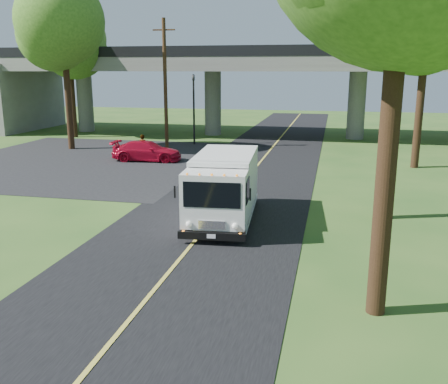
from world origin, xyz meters
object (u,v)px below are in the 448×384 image
(traffic_signal, at_px, (194,102))
(tree_right_far, at_px, (433,17))
(tree_left_far, at_px, (70,45))
(pedestrian, at_px, (143,147))
(step_van, at_px, (224,186))
(tree_left_lot, at_px, (65,34))
(red_sedan, at_px, (147,151))
(utility_pole, at_px, (165,83))

(traffic_signal, bearing_deg, tree_right_far, -22.07)
(tree_left_far, height_order, pedestrian, tree_left_far)
(step_van, bearing_deg, tree_left_lot, 130.00)
(tree_left_far, bearing_deg, pedestrian, -43.23)
(tree_left_far, bearing_deg, red_sedan, -43.06)
(utility_pole, distance_m, tree_left_far, 10.45)
(traffic_signal, bearing_deg, step_van, -70.95)
(tree_right_far, relative_size, tree_left_lot, 1.05)
(tree_right_far, distance_m, pedestrian, 18.21)
(traffic_signal, height_order, step_van, traffic_signal)
(red_sedan, relative_size, pedestrian, 2.67)
(tree_left_lot, height_order, tree_left_far, tree_left_lot)
(tree_right_far, xyz_separation_m, tree_left_far, (-26.00, 8.00, -0.85))
(tree_left_lot, distance_m, step_van, 21.27)
(tree_left_lot, relative_size, pedestrian, 6.53)
(step_van, xyz_separation_m, pedestrian, (-7.78, 11.55, -0.54))
(tree_right_far, bearing_deg, traffic_signal, 157.93)
(red_sedan, bearing_deg, utility_pole, 0.78)
(traffic_signal, bearing_deg, utility_pole, -126.87)
(tree_left_lot, bearing_deg, tree_right_far, -4.97)
(tree_left_far, xyz_separation_m, pedestrian, (9.42, -8.86, -6.65))
(traffic_signal, bearing_deg, tree_left_lot, -151.89)
(tree_left_lot, distance_m, tree_left_far, 6.72)
(utility_pole, relative_size, red_sedan, 2.10)
(tree_right_far, height_order, pedestrian, tree_right_far)
(utility_pole, height_order, tree_left_far, tree_left_far)
(tree_right_far, bearing_deg, pedestrian, -177.03)
(utility_pole, xyz_separation_m, pedestrian, (0.13, -5.02, -3.79))
(utility_pole, bearing_deg, pedestrian, -88.52)
(red_sedan, bearing_deg, step_van, -151.43)
(utility_pole, relative_size, step_van, 1.49)
(red_sedan, bearing_deg, traffic_signal, -12.39)
(step_van, bearing_deg, traffic_signal, 104.46)
(tree_right_far, xyz_separation_m, pedestrian, (-16.58, -0.86, -7.50))
(step_van, bearing_deg, tree_left_far, 125.54)
(pedestrian, bearing_deg, tree_left_lot, -24.46)
(tree_left_lot, relative_size, tree_left_far, 1.06)
(tree_left_lot, distance_m, pedestrian, 9.99)
(tree_left_far, height_order, red_sedan, tree_left_far)
(traffic_signal, relative_size, pedestrian, 3.23)
(traffic_signal, distance_m, utility_pole, 2.86)
(utility_pole, bearing_deg, tree_right_far, -14.00)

